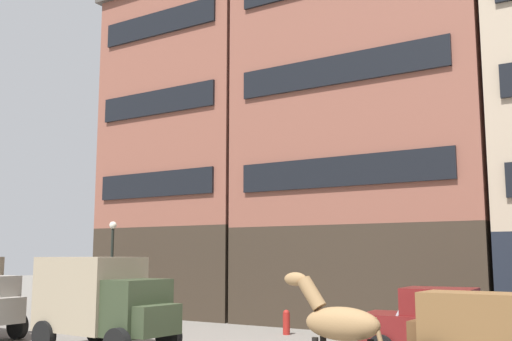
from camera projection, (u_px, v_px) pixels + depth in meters
The scene contains 9 objects.
building_far_left at pixel (198, 149), 29.26m from camera, with size 8.07×6.46×15.54m.
building_center_left at pixel (369, 126), 24.59m from camera, with size 10.36×6.46×15.74m.
cargo_wagon at pixel (485, 339), 11.06m from camera, with size 2.95×1.59×1.98m.
draft_horse at pixel (338, 322), 12.64m from camera, with size 2.35×0.65×2.30m.
delivery_truck_near at pixel (103, 299), 17.07m from camera, with size 4.42×2.30×2.62m.
sedan_dark at pixel (437, 324), 15.54m from camera, with size 3.79×2.04×1.83m.
pedestrian_officer at pixel (37, 298), 24.02m from camera, with size 0.42×0.42×1.79m.
streetlamp_curbside at pixel (112, 255), 25.80m from camera, with size 0.32×0.32×4.12m.
fire_hydrant_curbside at pixel (286, 322), 20.41m from camera, with size 0.24×0.24×0.83m.
Camera 1 is at (9.40, -12.31, 2.67)m, focal length 42.14 mm.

